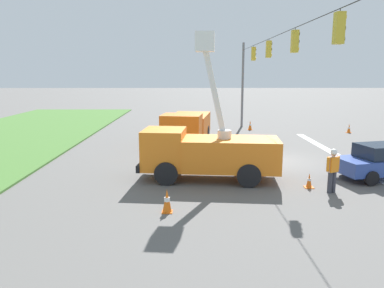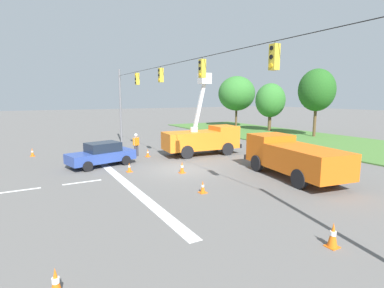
% 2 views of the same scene
% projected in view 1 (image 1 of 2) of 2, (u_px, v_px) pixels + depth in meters
% --- Properties ---
extents(ground_plane, '(200.00, 200.00, 0.00)m').
position_uv_depth(ground_plane, '(274.00, 161.00, 20.24)').
color(ground_plane, '#605E5B').
extents(lane_markings, '(17.60, 15.25, 0.01)m').
position_uv_depth(lane_markings, '(374.00, 160.00, 20.28)').
color(lane_markings, silver).
rests_on(lane_markings, ground).
extents(signal_gantry, '(26.20, 0.33, 7.20)m').
position_uv_depth(signal_gantry, '(278.00, 75.00, 19.37)').
color(signal_gantry, slate).
rests_on(signal_gantry, ground).
extents(utility_truck_bucket_lift, '(2.79, 6.25, 6.34)m').
position_uv_depth(utility_truck_bucket_lift, '(207.00, 149.00, 16.43)').
color(utility_truck_bucket_lift, orange).
rests_on(utility_truck_bucket_lift, ground).
extents(utility_truck_support_near, '(6.97, 3.39, 2.22)m').
position_uv_depth(utility_truck_support_near, '(187.00, 126.00, 24.59)').
color(utility_truck_support_near, orange).
rests_on(utility_truck_support_near, ground).
extents(sedan_blue, '(2.72, 4.59, 1.56)m').
position_uv_depth(sedan_blue, '(384.00, 161.00, 16.70)').
color(sedan_blue, '#2D4799').
rests_on(sedan_blue, ground).
extents(road_worker, '(0.39, 0.60, 1.77)m').
position_uv_depth(road_worker, '(333.00, 168.00, 14.65)').
color(road_worker, '#383842').
rests_on(road_worker, ground).
extents(traffic_cone_foreground_right, '(0.36, 0.36, 0.81)m').
position_uv_depth(traffic_cone_foreground_right, '(167.00, 201.00, 12.65)').
color(traffic_cone_foreground_right, orange).
rests_on(traffic_cone_foreground_right, ground).
extents(traffic_cone_mid_left, '(0.36, 0.36, 0.60)m').
position_uv_depth(traffic_cone_mid_left, '(337.00, 159.00, 19.25)').
color(traffic_cone_mid_left, orange).
rests_on(traffic_cone_mid_left, ground).
extents(traffic_cone_mid_right, '(0.36, 0.36, 0.72)m').
position_uv_depth(traffic_cone_mid_right, '(349.00, 128.00, 29.57)').
color(traffic_cone_mid_right, orange).
rests_on(traffic_cone_mid_right, ground).
extents(traffic_cone_lane_edge_a, '(0.36, 0.36, 0.60)m').
position_uv_depth(traffic_cone_lane_edge_a, '(277.00, 140.00, 24.81)').
color(traffic_cone_lane_edge_a, orange).
rests_on(traffic_cone_lane_edge_a, ground).
extents(traffic_cone_lane_edge_b, '(0.36, 0.36, 0.79)m').
position_uv_depth(traffic_cone_lane_edge_b, '(250.00, 125.00, 31.08)').
color(traffic_cone_lane_edge_b, orange).
rests_on(traffic_cone_lane_edge_b, ground).
extents(traffic_cone_far_left, '(0.36, 0.36, 0.71)m').
position_uv_depth(traffic_cone_far_left, '(277.00, 151.00, 20.99)').
color(traffic_cone_far_left, orange).
rests_on(traffic_cone_far_left, ground).
extents(traffic_cone_far_right, '(0.36, 0.36, 0.61)m').
position_uv_depth(traffic_cone_far_right, '(309.00, 181.00, 15.40)').
color(traffic_cone_far_right, orange).
rests_on(traffic_cone_far_right, ground).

